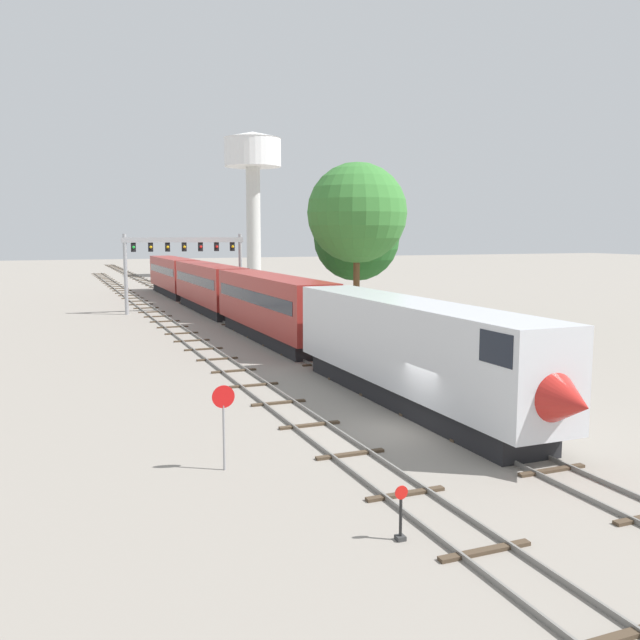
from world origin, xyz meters
The scene contains 10 objects.
ground_plane centered at (0.00, 0.00, 0.00)m, with size 400.00×400.00×0.00m, color gray.
track_main centered at (2.00, 60.00, 0.07)m, with size 2.60×200.00×0.16m.
track_near centered at (-3.50, 40.00, 0.07)m, with size 2.60×160.00×0.16m.
passenger_train centered at (2.00, 34.63, 2.60)m, with size 3.04×82.13×4.80m.
signal_gantry centered at (-0.25, 45.09, 5.82)m, with size 12.10×0.49×7.84m.
water_tower centered at (22.77, 98.58, 20.93)m, with size 10.48×10.48×26.26m.
switch_stand centered at (-5.10, -8.60, 0.52)m, with size 0.36×0.24×1.46m.
stop_sign centered at (-8.00, -1.79, 1.87)m, with size 0.76×0.08×2.88m.
trackside_tree_left centered at (11.74, 30.15, 9.60)m, with size 8.57×8.57×13.90m.
trackside_tree_mid centered at (15.10, 37.43, 7.44)m, with size 8.39×8.39×11.65m.
Camera 1 is at (-13.23, -23.22, 7.79)m, focal length 38.21 mm.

